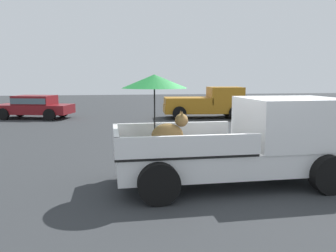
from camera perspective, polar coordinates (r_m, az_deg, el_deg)
ground_plane at (r=7.77m, az=10.41°, el=-9.52°), size 80.00×80.00×0.00m
pickup_truck_main at (r=7.67m, az=13.34°, el=-2.24°), size 5.06×2.27×2.41m
pickup_truck_red at (r=19.94m, az=6.83°, el=3.91°), size 4.93×2.49×1.80m
parked_sedan_near at (r=20.91m, az=-21.71°, el=3.22°), size 4.61×2.85×1.33m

